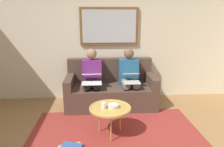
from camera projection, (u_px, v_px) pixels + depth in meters
wall_rear at (109, 38)px, 4.55m from camera, size 6.00×0.12×2.60m
area_rug at (116, 136)px, 3.19m from camera, size 2.60×1.80×0.01m
couch at (111, 89)px, 4.33m from camera, size 1.75×0.90×0.90m
framed_mirror at (109, 26)px, 4.40m from camera, size 1.21×0.05×0.77m
coffee_table at (110, 108)px, 3.12m from camera, size 0.62×0.62×0.45m
cup at (104, 106)px, 3.07m from camera, size 0.07×0.07×0.09m
bowl at (113, 106)px, 3.11m from camera, size 0.16×0.16×0.05m
person_left at (129, 76)px, 4.22m from camera, size 0.38×0.58×1.14m
laptop_silver at (131, 78)px, 3.99m from camera, size 0.31×0.38×0.17m
person_right at (92, 76)px, 4.17m from camera, size 0.38×0.58×1.14m
laptop_white at (92, 78)px, 3.94m from camera, size 0.36×0.39×0.17m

